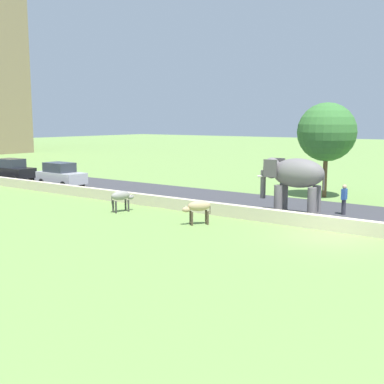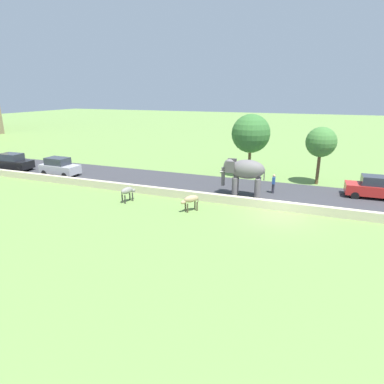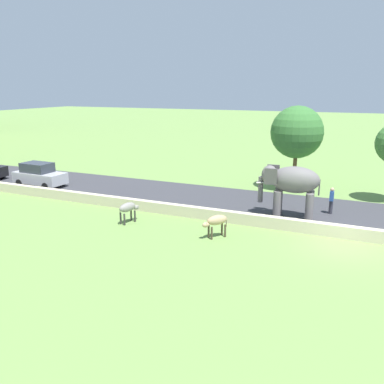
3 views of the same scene
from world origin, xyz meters
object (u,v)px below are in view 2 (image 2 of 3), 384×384
object	(u,v)px
car_black	(13,162)
car_red	(374,187)
elephant	(244,172)
cow_grey	(128,191)
cow_tan	(191,200)
car_silver	(59,167)
person_beside_elephant	(273,184)

from	to	relation	value
car_black	car_red	bearing A→B (deg)	-84.75
car_red	elephant	bearing A→B (deg)	108.29
elephant	car_black	size ratio (longest dim) A/B	0.87
cow_grey	cow_tan	bearing A→B (deg)	-92.01
car_silver	cow_grey	xyz separation A→B (m)	(-4.51, -10.66, -0.06)
cow_grey	cow_tan	size ratio (longest dim) A/B	1.10
car_red	car_black	xyz separation A→B (m)	(-3.15, 34.32, 0.00)
car_red	cow_tan	world-z (taller)	car_red
elephant	cow_grey	bearing A→B (deg)	119.62
car_silver	car_red	xyz separation A→B (m)	(3.15, -28.16, 0.00)
car_silver	car_black	bearing A→B (deg)	90.04
person_beside_elephant	car_silver	xyz separation A→B (m)	(-1.52, 20.67, 0.03)
cow_tan	car_red	bearing A→B (deg)	-57.48
person_beside_elephant	car_black	distance (m)	26.88
car_red	cow_grey	xyz separation A→B (m)	(-7.66, 17.50, -0.06)
person_beside_elephant	cow_grey	distance (m)	11.69
elephant	cow_grey	size ratio (longest dim) A/B	2.49
car_silver	person_beside_elephant	bearing A→B (deg)	-85.79
cow_grey	person_beside_elephant	bearing A→B (deg)	-58.94
person_beside_elephant	car_red	distance (m)	7.66
car_red	cow_tan	distance (m)	14.59
car_black	person_beside_elephant	bearing A→B (deg)	-86.75
car_red	car_black	distance (m)	34.47
car_silver	cow_tan	size ratio (longest dim) A/B	3.15
car_silver	car_black	distance (m)	6.17
person_beside_elephant	cow_grey	bearing A→B (deg)	121.06
cow_tan	car_black	bearing A→B (deg)	77.98
elephant	cow_grey	world-z (taller)	elephant
car_silver	cow_tan	distance (m)	16.54
elephant	cow_tan	bearing A→B (deg)	150.02
car_red	car_black	size ratio (longest dim) A/B	0.99
car_black	cow_grey	bearing A→B (deg)	-105.00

